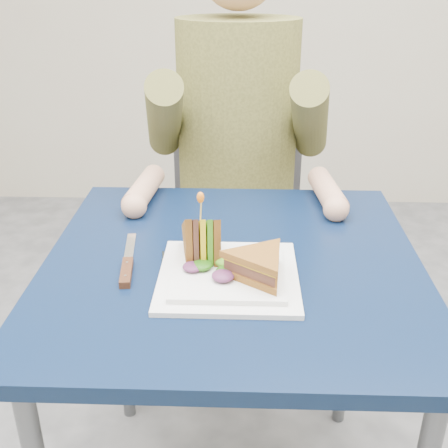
{
  "coord_description": "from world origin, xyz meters",
  "views": [
    {
      "loc": [
        0.02,
        -0.98,
        1.28
      ],
      "look_at": [
        -0.02,
        -0.02,
        0.82
      ],
      "focal_mm": 45.0,
      "sensor_mm": 36.0,
      "label": 1
    }
  ],
  "objects_px": {
    "chair": "(237,207)",
    "plate": "(228,275)",
    "table": "(232,293)",
    "fork": "(169,275)",
    "sandwich_upright": "(201,242)",
    "knife": "(127,268)",
    "sandwich_flat": "(259,265)",
    "diner": "(237,100)"
  },
  "relations": [
    {
      "from": "plate",
      "to": "sandwich_upright",
      "type": "height_order",
      "value": "sandwich_upright"
    },
    {
      "from": "plate",
      "to": "sandwich_flat",
      "type": "height_order",
      "value": "sandwich_flat"
    },
    {
      "from": "plate",
      "to": "table",
      "type": "bearing_deg",
      "value": 85.03
    },
    {
      "from": "plate",
      "to": "knife",
      "type": "bearing_deg",
      "value": 172.87
    },
    {
      "from": "table",
      "to": "sandwich_flat",
      "type": "relative_size",
      "value": 3.76
    },
    {
      "from": "plate",
      "to": "knife",
      "type": "distance_m",
      "value": 0.2
    },
    {
      "from": "chair",
      "to": "knife",
      "type": "xyz_separation_m",
      "value": [
        -0.2,
        -0.73,
        0.2
      ]
    },
    {
      "from": "diner",
      "to": "sandwich_upright",
      "type": "relative_size",
      "value": 5.01
    },
    {
      "from": "fork",
      "to": "knife",
      "type": "relative_size",
      "value": 0.81
    },
    {
      "from": "fork",
      "to": "knife",
      "type": "height_order",
      "value": "knife"
    },
    {
      "from": "fork",
      "to": "plate",
      "type": "bearing_deg",
      "value": -1.89
    },
    {
      "from": "diner",
      "to": "table",
      "type": "bearing_deg",
      "value": -90.0
    },
    {
      "from": "table",
      "to": "knife",
      "type": "bearing_deg",
      "value": -166.42
    },
    {
      "from": "chair",
      "to": "plate",
      "type": "distance_m",
      "value": 0.78
    },
    {
      "from": "sandwich_upright",
      "to": "sandwich_flat",
      "type": "bearing_deg",
      "value": -32.91
    },
    {
      "from": "diner",
      "to": "sandwich_flat",
      "type": "bearing_deg",
      "value": -85.86
    },
    {
      "from": "sandwich_flat",
      "to": "diner",
      "type": "bearing_deg",
      "value": 94.14
    },
    {
      "from": "plate",
      "to": "knife",
      "type": "xyz_separation_m",
      "value": [
        -0.2,
        0.02,
        -0.0
      ]
    },
    {
      "from": "sandwich_upright",
      "to": "knife",
      "type": "bearing_deg",
      "value": -171.84
    },
    {
      "from": "diner",
      "to": "sandwich_flat",
      "type": "relative_size",
      "value": 3.73
    },
    {
      "from": "diner",
      "to": "sandwich_flat",
      "type": "height_order",
      "value": "diner"
    },
    {
      "from": "table",
      "to": "sandwich_upright",
      "type": "height_order",
      "value": "sandwich_upright"
    },
    {
      "from": "chair",
      "to": "fork",
      "type": "relative_size",
      "value": 5.2
    },
    {
      "from": "diner",
      "to": "fork",
      "type": "distance_m",
      "value": 0.68
    },
    {
      "from": "table",
      "to": "sandwich_flat",
      "type": "distance_m",
      "value": 0.17
    },
    {
      "from": "chair",
      "to": "plate",
      "type": "xyz_separation_m",
      "value": [
        -0.01,
        -0.76,
        0.2
      ]
    },
    {
      "from": "sandwich_flat",
      "to": "fork",
      "type": "relative_size",
      "value": 1.12
    },
    {
      "from": "table",
      "to": "sandwich_upright",
      "type": "relative_size",
      "value": 5.04
    },
    {
      "from": "sandwich_flat",
      "to": "sandwich_upright",
      "type": "height_order",
      "value": "sandwich_upright"
    },
    {
      "from": "knife",
      "to": "plate",
      "type": "bearing_deg",
      "value": -7.13
    },
    {
      "from": "table",
      "to": "fork",
      "type": "relative_size",
      "value": 4.19
    },
    {
      "from": "table",
      "to": "fork",
      "type": "bearing_deg",
      "value": -149.75
    },
    {
      "from": "chair",
      "to": "diner",
      "type": "xyz_separation_m",
      "value": [
        -0.0,
        -0.11,
        0.37
      ]
    },
    {
      "from": "plate",
      "to": "sandwich_upright",
      "type": "distance_m",
      "value": 0.08
    },
    {
      "from": "chair",
      "to": "plate",
      "type": "relative_size",
      "value": 3.58
    },
    {
      "from": "fork",
      "to": "chair",
      "type": "bearing_deg",
      "value": 81.0
    },
    {
      "from": "chair",
      "to": "sandwich_upright",
      "type": "distance_m",
      "value": 0.76
    },
    {
      "from": "sandwich_upright",
      "to": "fork",
      "type": "relative_size",
      "value": 0.83
    },
    {
      "from": "diner",
      "to": "fork",
      "type": "xyz_separation_m",
      "value": [
        -0.12,
        -0.64,
        -0.18
      ]
    },
    {
      "from": "plate",
      "to": "fork",
      "type": "height_order",
      "value": "plate"
    },
    {
      "from": "sandwich_upright",
      "to": "knife",
      "type": "xyz_separation_m",
      "value": [
        -0.14,
        -0.02,
        -0.05
      ]
    },
    {
      "from": "table",
      "to": "chair",
      "type": "height_order",
      "value": "chair"
    }
  ]
}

